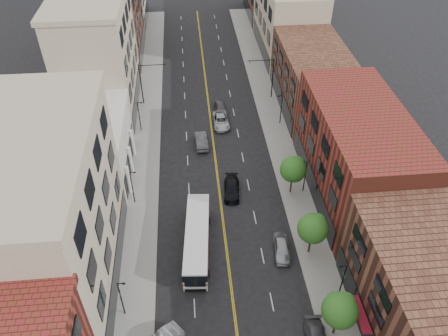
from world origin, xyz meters
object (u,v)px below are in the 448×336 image
object	(u,v)px
car_parked_far	(282,248)
car_lane_c	(220,107)
car_lane_behind	(201,141)
car_lane_a	(232,189)
car_lane_b	(221,121)
city_bus	(197,238)

from	to	relation	value
car_parked_far	car_lane_c	world-z (taller)	car_parked_far
car_lane_behind	car_parked_far	bearing A→B (deg)	108.06
car_lane_behind	car_lane_a	world-z (taller)	car_lane_behind
car_parked_far	car_lane_b	bearing A→B (deg)	105.39
city_bus	car_parked_far	size ratio (longest dim) A/B	2.69
car_lane_a	car_lane_c	size ratio (longest dim) A/B	1.21
city_bus	car_lane_behind	bearing A→B (deg)	90.30
car_lane_c	car_lane_b	bearing A→B (deg)	-99.57
car_lane_behind	car_lane_c	world-z (taller)	car_lane_behind
car_lane_a	car_lane_c	world-z (taller)	car_lane_a
city_bus	car_lane_c	world-z (taller)	city_bus
car_parked_far	car_lane_a	size ratio (longest dim) A/B	0.90
car_lane_behind	car_lane_b	distance (m)	6.09
car_lane_a	city_bus	bearing A→B (deg)	-113.16
car_lane_a	car_lane_c	distance (m)	20.06
car_lane_behind	car_lane_c	bearing A→B (deg)	-114.03
car_parked_far	car_lane_behind	world-z (taller)	car_lane_behind
car_lane_c	car_lane_a	bearing A→B (deg)	-96.69
city_bus	car_lane_b	size ratio (longest dim) A/B	2.25
city_bus	car_lane_b	xyz separation A→B (m)	(4.87, 24.85, -1.03)
car_lane_behind	car_lane_a	xyz separation A→B (m)	(3.39, -10.84, -0.08)
car_parked_far	car_lane_a	world-z (taller)	car_parked_far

